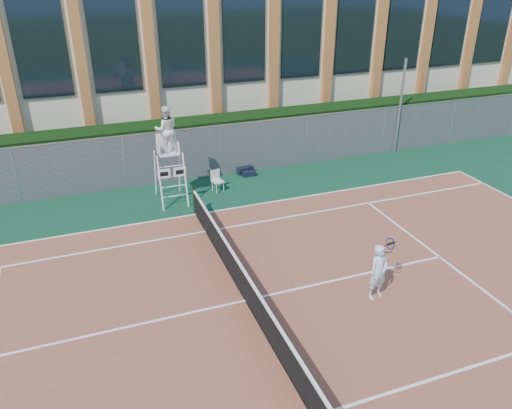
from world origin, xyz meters
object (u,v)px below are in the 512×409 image
object	(u,v)px
tennis_player	(378,272)
umpire_chair	(166,132)
steel_pole	(400,107)
plastic_chair	(217,179)

from	to	relation	value
tennis_player	umpire_chair	bearing A→B (deg)	116.07
steel_pole	plastic_chair	world-z (taller)	steel_pole
steel_pole	plastic_chair	size ratio (longest dim) A/B	5.13
umpire_chair	tennis_player	size ratio (longest dim) A/B	2.31
steel_pole	tennis_player	distance (m)	12.26
plastic_chair	tennis_player	size ratio (longest dim) A/B	0.53
plastic_chair	tennis_player	bearing A→B (deg)	-75.98
umpire_chair	plastic_chair	xyz separation A→B (m)	(1.88, 0.24, -2.22)
umpire_chair	plastic_chair	size ratio (longest dim) A/B	4.33
umpire_chair	tennis_player	distance (m)	9.23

